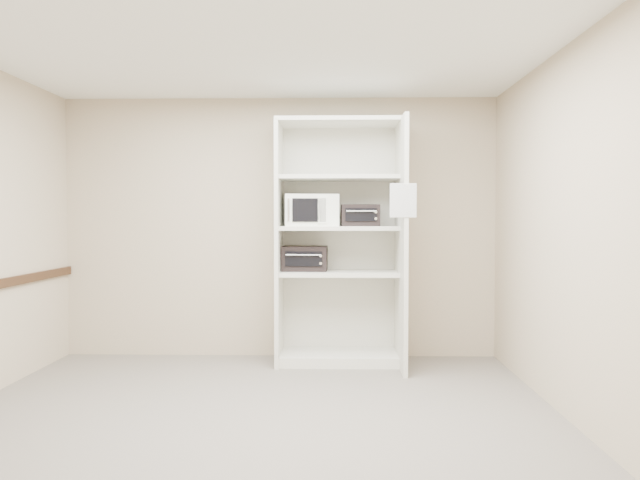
{
  "coord_description": "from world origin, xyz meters",
  "views": [
    {
      "loc": [
        0.58,
        -4.52,
        1.45
      ],
      "look_at": [
        0.44,
        1.38,
        1.24
      ],
      "focal_mm": 35.0,
      "sensor_mm": 36.0,
      "label": 1
    }
  ],
  "objects_px": {
    "shelving_unit": "(344,250)",
    "microwave": "(311,210)",
    "toaster_oven_upper": "(360,215)",
    "toaster_oven_lower": "(305,258)"
  },
  "relations": [
    {
      "from": "shelving_unit",
      "to": "toaster_oven_lower",
      "type": "xyz_separation_m",
      "value": [
        -0.39,
        0.05,
        -0.09
      ]
    },
    {
      "from": "shelving_unit",
      "to": "toaster_oven_upper",
      "type": "bearing_deg",
      "value": 6.17
    },
    {
      "from": "shelving_unit",
      "to": "microwave",
      "type": "relative_size",
      "value": 4.6
    },
    {
      "from": "shelving_unit",
      "to": "microwave",
      "type": "xyz_separation_m",
      "value": [
        -0.33,
        0.01,
        0.4
      ]
    },
    {
      "from": "toaster_oven_lower",
      "to": "toaster_oven_upper",
      "type": "bearing_deg",
      "value": -1.24
    },
    {
      "from": "microwave",
      "to": "shelving_unit",
      "type": "bearing_deg",
      "value": -9.44
    },
    {
      "from": "toaster_oven_upper",
      "to": "toaster_oven_lower",
      "type": "distance_m",
      "value": 0.71
    },
    {
      "from": "microwave",
      "to": "toaster_oven_upper",
      "type": "relative_size",
      "value": 1.4
    },
    {
      "from": "microwave",
      "to": "toaster_oven_lower",
      "type": "bearing_deg",
      "value": 143.27
    },
    {
      "from": "toaster_oven_upper",
      "to": "toaster_oven_lower",
      "type": "height_order",
      "value": "toaster_oven_upper"
    }
  ]
}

